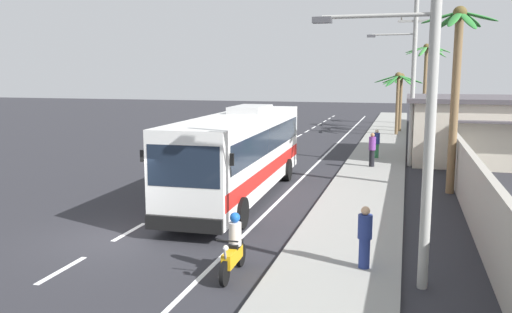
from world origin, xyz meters
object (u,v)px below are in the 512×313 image
(utility_pole_nearest, at_px, (427,94))
(palm_second, at_px, (434,72))
(motorcycle_beside_bus, at_px, (234,250))
(pedestrian_near_kerb, at_px, (365,236))
(palm_fourth, at_px, (457,70))
(coach_bus_foreground, at_px, (241,151))
(pedestrian_midwalk, at_px, (377,143))
(utility_pole_mid, at_px, (412,76))
(palm_farthest, at_px, (398,87))
(palm_third, at_px, (425,68))
(pedestrian_far_walk, at_px, (372,149))
(palm_nearest, at_px, (401,87))

(utility_pole_nearest, distance_m, palm_second, 41.23)
(motorcycle_beside_bus, distance_m, pedestrian_near_kerb, 3.31)
(utility_pole_nearest, relative_size, palm_fourth, 1.11)
(coach_bus_foreground, xyz_separation_m, utility_pole_nearest, (6.81, -7.73, 2.65))
(coach_bus_foreground, bearing_deg, pedestrian_midwalk, 66.48)
(coach_bus_foreground, height_order, utility_pole_mid, utility_pole_mid)
(palm_farthest, bearing_deg, utility_pole_nearest, -87.93)
(utility_pole_nearest, bearing_deg, palm_fourth, 82.18)
(palm_second, bearing_deg, pedestrian_near_kerb, -94.59)
(palm_third, bearing_deg, pedestrian_midwalk, -99.66)
(motorcycle_beside_bus, bearing_deg, pedestrian_far_walk, 81.71)
(palm_second, height_order, palm_farthest, palm_second)
(motorcycle_beside_bus, xyz_separation_m, utility_pole_nearest, (4.42, 0.43, 3.90))
(utility_pole_mid, bearing_deg, pedestrian_midwalk, 139.86)
(coach_bus_foreground, bearing_deg, pedestrian_near_kerb, -52.33)
(pedestrian_far_walk, bearing_deg, motorcycle_beside_bus, 126.10)
(pedestrian_midwalk, distance_m, palm_fourth, 9.62)
(palm_second, bearing_deg, utility_pole_mid, -95.28)
(palm_third, bearing_deg, motorcycle_beside_bus, -98.36)
(utility_pole_nearest, xyz_separation_m, utility_pole_mid, (-0.24, 17.22, 0.36))
(pedestrian_far_walk, height_order, utility_pole_mid, utility_pole_mid)
(coach_bus_foreground, bearing_deg, palm_nearest, 77.57)
(palm_second, bearing_deg, pedestrian_far_walk, -99.02)
(utility_pole_mid, bearing_deg, motorcycle_beside_bus, -103.32)
(utility_pole_mid, bearing_deg, palm_third, 86.32)
(pedestrian_midwalk, distance_m, utility_pole_nearest, 19.16)
(palm_farthest, bearing_deg, coach_bus_foreground, -103.40)
(pedestrian_midwalk, relative_size, utility_pole_mid, 0.18)
(coach_bus_foreground, distance_m, utility_pole_mid, 11.93)
(pedestrian_midwalk, relative_size, utility_pole_nearest, 0.20)
(utility_pole_mid, height_order, palm_farthest, utility_pole_mid)
(pedestrian_far_walk, xyz_separation_m, palm_second, (4.05, 25.52, 4.05))
(pedestrian_far_walk, height_order, palm_nearest, palm_nearest)
(pedestrian_near_kerb, xyz_separation_m, utility_pole_nearest, (1.29, -0.58, 3.57))
(motorcycle_beside_bus, distance_m, palm_second, 42.33)
(coach_bus_foreground, height_order, palm_fourth, palm_fourth)
(palm_second, xyz_separation_m, palm_third, (-0.98, -4.73, 0.35))
(palm_nearest, height_order, palm_fourth, palm_fourth)
(motorcycle_beside_bus, bearing_deg, utility_pole_nearest, 5.54)
(pedestrian_midwalk, xyz_separation_m, palm_second, (3.99, 22.45, 4.12))
(motorcycle_beside_bus, xyz_separation_m, palm_nearest, (3.47, 34.71, 3.21))
(palm_fourth, distance_m, palm_farthest, 20.94)
(coach_bus_foreground, height_order, pedestrian_near_kerb, coach_bus_foreground)
(utility_pole_nearest, bearing_deg, palm_second, 87.26)
(palm_second, distance_m, palm_fourth, 30.41)
(motorcycle_beside_bus, height_order, utility_pole_mid, utility_pole_mid)
(coach_bus_foreground, distance_m, palm_third, 29.97)
(pedestrian_far_walk, relative_size, palm_third, 0.24)
(pedestrian_far_walk, bearing_deg, pedestrian_near_kerb, 137.39)
(palm_second, distance_m, palm_farthest, 10.22)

